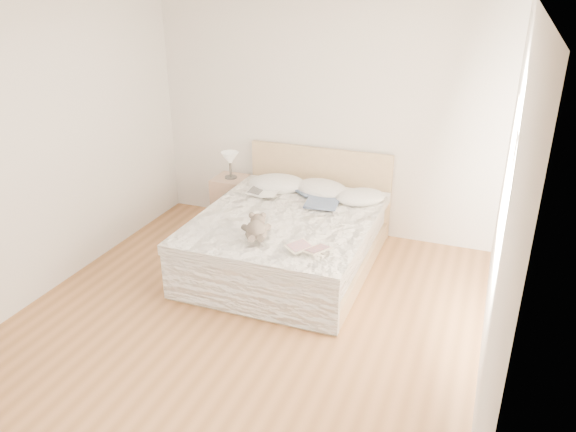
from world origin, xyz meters
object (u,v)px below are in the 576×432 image
(photo_book, at_px, (263,193))
(teddy_bear, at_px, (256,236))
(table_lamp, at_px, (230,160))
(bed, at_px, (290,238))
(childrens_book, at_px, (308,249))
(nightstand, at_px, (234,199))

(photo_book, height_order, teddy_bear, teddy_bear)
(photo_book, xyz_separation_m, teddy_bear, (0.38, -1.06, 0.02))
(table_lamp, xyz_separation_m, teddy_bear, (1.02, -1.55, -0.14))
(table_lamp, relative_size, teddy_bear, 0.96)
(bed, height_order, childrens_book, bed)
(bed, bearing_deg, nightstand, 141.96)
(nightstand, distance_m, photo_book, 0.86)
(photo_book, bearing_deg, nightstand, 136.15)
(table_lamp, relative_size, photo_book, 0.91)
(photo_book, bearing_deg, childrens_book, -55.51)
(photo_book, xyz_separation_m, childrens_book, (0.90, -1.10, 0.00))
(bed, height_order, table_lamp, bed)
(nightstand, bearing_deg, teddy_bear, -57.29)
(childrens_book, xyz_separation_m, teddy_bear, (-0.52, 0.04, 0.02))
(nightstand, bearing_deg, bed, -38.04)
(bed, height_order, nightstand, bed)
(teddy_bear, bearing_deg, childrens_book, -27.86)
(table_lamp, bearing_deg, childrens_book, -45.83)
(table_lamp, xyz_separation_m, childrens_book, (1.54, -1.58, -0.16))
(teddy_bear, bearing_deg, table_lamp, 99.61)
(childrens_book, bearing_deg, photo_book, 159.63)
(nightstand, height_order, photo_book, photo_book)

